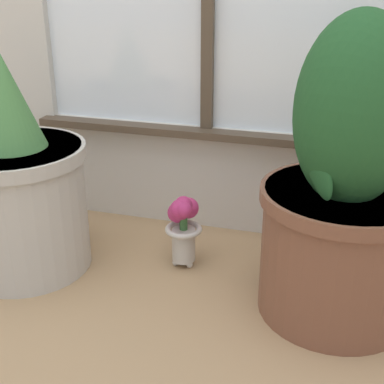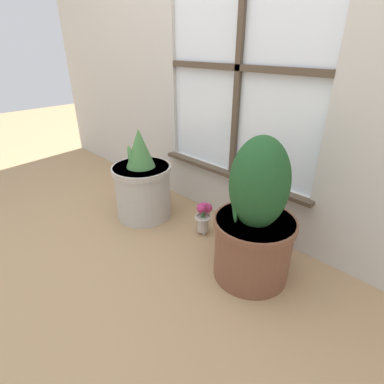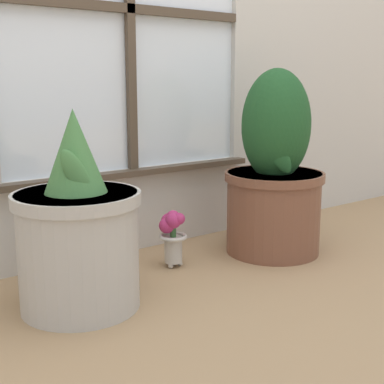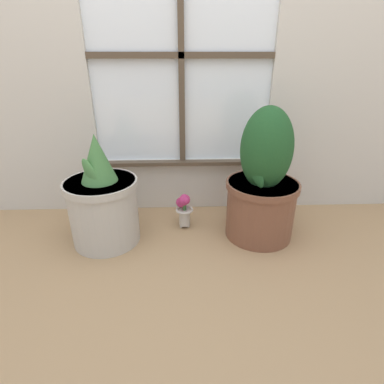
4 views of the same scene
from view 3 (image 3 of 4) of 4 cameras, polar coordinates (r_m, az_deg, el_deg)
ground_plane at (r=1.89m, az=2.55°, el=-10.11°), size 10.00×10.00×0.00m
potted_plant_left at (r=1.70m, az=-12.06°, el=-4.18°), size 0.40×0.40×0.63m
potted_plant_right at (r=2.22m, az=8.78°, el=1.58°), size 0.41×0.41×0.76m
flower_vase at (r=2.05m, az=-2.15°, el=-4.29°), size 0.11×0.12×0.22m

